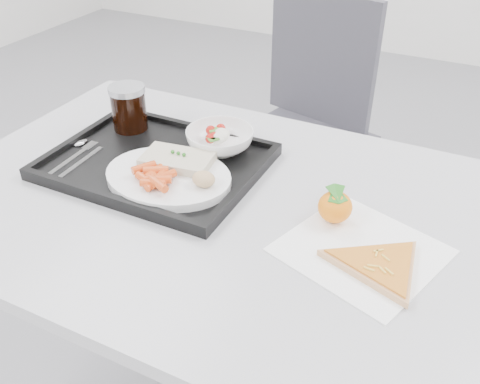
{
  "coord_description": "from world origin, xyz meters",
  "views": [
    {
      "loc": [
        0.42,
        -0.47,
        1.36
      ],
      "look_at": [
        0.03,
        0.31,
        0.77
      ],
      "focal_mm": 40.0,
      "sensor_mm": 36.0,
      "label": 1
    }
  ],
  "objects_px": {
    "dinner_plate": "(168,177)",
    "tangerine": "(335,207)",
    "salad_bowl": "(220,140)",
    "table": "(224,226)",
    "cola_glass": "(129,107)",
    "chair": "(307,113)",
    "tray": "(156,163)",
    "pizza_slice": "(380,265)"
  },
  "relations": [
    {
      "from": "dinner_plate",
      "to": "tangerine",
      "type": "bearing_deg",
      "value": 6.08
    },
    {
      "from": "dinner_plate",
      "to": "salad_bowl",
      "type": "xyz_separation_m",
      "value": [
        0.03,
        0.16,
        0.01
      ]
    },
    {
      "from": "table",
      "to": "cola_glass",
      "type": "relative_size",
      "value": 11.11
    },
    {
      "from": "dinner_plate",
      "to": "chair",
      "type": "bearing_deg",
      "value": 90.67
    },
    {
      "from": "tray",
      "to": "pizza_slice",
      "type": "xyz_separation_m",
      "value": [
        0.52,
        -0.11,
        0.0
      ]
    },
    {
      "from": "table",
      "to": "chair",
      "type": "xyz_separation_m",
      "value": [
        -0.13,
        0.88,
        -0.15
      ]
    },
    {
      "from": "cola_glass",
      "to": "pizza_slice",
      "type": "bearing_deg",
      "value": -18.03
    },
    {
      "from": "tray",
      "to": "tangerine",
      "type": "relative_size",
      "value": 5.39
    },
    {
      "from": "tray",
      "to": "cola_glass",
      "type": "xyz_separation_m",
      "value": [
        -0.14,
        0.1,
        0.06
      ]
    },
    {
      "from": "chair",
      "to": "pizza_slice",
      "type": "bearing_deg",
      "value": -63.7
    },
    {
      "from": "tray",
      "to": "cola_glass",
      "type": "relative_size",
      "value": 4.17
    },
    {
      "from": "cola_glass",
      "to": "salad_bowl",
      "type": "bearing_deg",
      "value": 1.29
    },
    {
      "from": "dinner_plate",
      "to": "cola_glass",
      "type": "height_order",
      "value": "cola_glass"
    },
    {
      "from": "tangerine",
      "to": "pizza_slice",
      "type": "xyz_separation_m",
      "value": [
        0.11,
        -0.09,
        -0.02
      ]
    },
    {
      "from": "table",
      "to": "tangerine",
      "type": "distance_m",
      "value": 0.24
    },
    {
      "from": "tangerine",
      "to": "chair",
      "type": "bearing_deg",
      "value": 112.68
    },
    {
      "from": "chair",
      "to": "table",
      "type": "bearing_deg",
      "value": -81.29
    },
    {
      "from": "cola_glass",
      "to": "tangerine",
      "type": "bearing_deg",
      "value": -12.46
    },
    {
      "from": "cola_glass",
      "to": "chair",
      "type": "bearing_deg",
      "value": 74.54
    },
    {
      "from": "chair",
      "to": "pizza_slice",
      "type": "xyz_separation_m",
      "value": [
        0.47,
        -0.94,
        0.22
      ]
    },
    {
      "from": "tray",
      "to": "salad_bowl",
      "type": "distance_m",
      "value": 0.15
    },
    {
      "from": "dinner_plate",
      "to": "table",
      "type": "bearing_deg",
      "value": 3.94
    },
    {
      "from": "dinner_plate",
      "to": "cola_glass",
      "type": "relative_size",
      "value": 2.5
    },
    {
      "from": "chair",
      "to": "tangerine",
      "type": "bearing_deg",
      "value": -67.32
    },
    {
      "from": "cola_glass",
      "to": "tangerine",
      "type": "height_order",
      "value": "cola_glass"
    },
    {
      "from": "table",
      "to": "pizza_slice",
      "type": "height_order",
      "value": "pizza_slice"
    },
    {
      "from": "tray",
      "to": "salad_bowl",
      "type": "relative_size",
      "value": 2.96
    },
    {
      "from": "tray",
      "to": "tangerine",
      "type": "bearing_deg",
      "value": -2.78
    },
    {
      "from": "table",
      "to": "pizza_slice",
      "type": "bearing_deg",
      "value": -11.28
    },
    {
      "from": "table",
      "to": "dinner_plate",
      "type": "relative_size",
      "value": 4.44
    },
    {
      "from": "table",
      "to": "dinner_plate",
      "type": "xyz_separation_m",
      "value": [
        -0.12,
        -0.01,
        0.09
      ]
    },
    {
      "from": "cola_glass",
      "to": "tray",
      "type": "bearing_deg",
      "value": -35.9
    },
    {
      "from": "dinner_plate",
      "to": "salad_bowl",
      "type": "relative_size",
      "value": 1.78
    },
    {
      "from": "chair",
      "to": "pizza_slice",
      "type": "relative_size",
      "value": 3.89
    },
    {
      "from": "dinner_plate",
      "to": "cola_glass",
      "type": "distance_m",
      "value": 0.27
    },
    {
      "from": "cola_glass",
      "to": "tangerine",
      "type": "xyz_separation_m",
      "value": [
        0.55,
        -0.12,
        -0.04
      ]
    },
    {
      "from": "cola_glass",
      "to": "pizza_slice",
      "type": "distance_m",
      "value": 0.7
    },
    {
      "from": "chair",
      "to": "pizza_slice",
      "type": "height_order",
      "value": "chair"
    },
    {
      "from": "table",
      "to": "tangerine",
      "type": "height_order",
      "value": "tangerine"
    },
    {
      "from": "salad_bowl",
      "to": "tangerine",
      "type": "xyz_separation_m",
      "value": [
        0.31,
        -0.13,
        -0.0
      ]
    },
    {
      "from": "tray",
      "to": "tangerine",
      "type": "distance_m",
      "value": 0.41
    },
    {
      "from": "dinner_plate",
      "to": "pizza_slice",
      "type": "xyz_separation_m",
      "value": [
        0.46,
        -0.06,
        -0.01
      ]
    }
  ]
}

